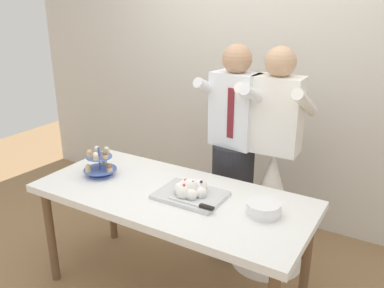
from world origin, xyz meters
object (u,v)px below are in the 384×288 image
at_px(cupcake_stand, 100,164).
at_px(main_cake_tray, 191,191).
at_px(person_groom, 233,166).
at_px(dessert_table, 171,203).
at_px(plate_stack, 264,209).
at_px(person_bride, 271,194).

relative_size(cupcake_stand, main_cake_tray, 0.53).
bearing_deg(person_groom, dessert_table, -100.78).
xyz_separation_m(plate_stack, person_groom, (-0.48, 0.62, -0.07)).
bearing_deg(person_bride, plate_stack, -74.53).
xyz_separation_m(dessert_table, person_bride, (0.43, 0.68, -0.12)).
relative_size(plate_stack, person_groom, 0.13).
bearing_deg(person_groom, cupcake_stand, -135.69).
height_order(plate_stack, person_groom, person_groom).
height_order(cupcake_stand, plate_stack, cupcake_stand).
height_order(cupcake_stand, person_bride, person_bride).
relative_size(cupcake_stand, plate_stack, 1.11).
distance_m(plate_stack, person_bride, 0.70).
relative_size(cupcake_stand, person_groom, 0.14).
distance_m(main_cake_tray, person_groom, 0.65).
bearing_deg(plate_stack, dessert_table, -175.86).
bearing_deg(dessert_table, main_cake_tray, 6.73).
xyz_separation_m(dessert_table, plate_stack, (0.61, 0.04, 0.11)).
bearing_deg(dessert_table, cupcake_stand, -177.58).
bearing_deg(person_groom, person_bride, 3.75).
distance_m(cupcake_stand, person_groom, 0.99).
relative_size(main_cake_tray, person_groom, 0.26).
distance_m(plate_stack, person_groom, 0.79).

